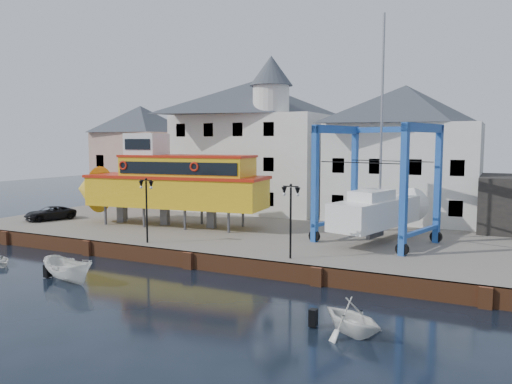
% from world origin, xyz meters
% --- Properties ---
extents(ground, '(140.00, 140.00, 0.00)m').
position_xyz_m(ground, '(0.00, 0.00, 0.00)').
color(ground, black).
rests_on(ground, ground).
extents(hardstanding, '(44.00, 22.00, 1.00)m').
position_xyz_m(hardstanding, '(0.00, 11.00, 0.50)').
color(hardstanding, slate).
rests_on(hardstanding, ground).
extents(quay_wall, '(44.00, 0.47, 1.00)m').
position_xyz_m(quay_wall, '(-0.00, 0.10, 0.50)').
color(quay_wall, brown).
rests_on(quay_wall, ground).
extents(building_pink, '(8.00, 7.00, 10.30)m').
position_xyz_m(building_pink, '(-18.00, 18.00, 6.15)').
color(building_pink, tan).
rests_on(building_pink, hardstanding).
extents(building_white_main, '(14.00, 8.30, 14.00)m').
position_xyz_m(building_white_main, '(-4.87, 18.39, 7.34)').
color(building_white_main, silver).
rests_on(building_white_main, hardstanding).
extents(building_white_right, '(12.00, 8.00, 11.20)m').
position_xyz_m(building_white_right, '(9.00, 19.00, 6.60)').
color(building_white_right, silver).
rests_on(building_white_right, hardstanding).
extents(lamp_post_left, '(1.12, 0.32, 4.20)m').
position_xyz_m(lamp_post_left, '(-4.00, 1.20, 4.17)').
color(lamp_post_left, black).
rests_on(lamp_post_left, hardstanding).
extents(lamp_post_right, '(1.12, 0.32, 4.20)m').
position_xyz_m(lamp_post_right, '(6.00, 1.20, 4.17)').
color(lamp_post_right, black).
rests_on(lamp_post_right, hardstanding).
extents(tour_boat, '(16.79, 5.67, 7.17)m').
position_xyz_m(tour_boat, '(-7.14, 7.40, 4.38)').
color(tour_boat, '#59595E').
rests_on(tour_boat, hardstanding).
extents(travel_lift, '(7.96, 9.98, 14.61)m').
position_xyz_m(travel_lift, '(9.43, 8.71, 3.43)').
color(travel_lift, '#1F40A1').
rests_on(travel_lift, hardstanding).
extents(van, '(3.26, 4.45, 1.12)m').
position_xyz_m(van, '(-17.38, 5.25, 1.56)').
color(van, black).
rests_on(van, hardstanding).
extents(motorboat_a, '(4.07, 2.21, 1.49)m').
position_xyz_m(motorboat_a, '(-4.30, -5.12, 0.00)').
color(motorboat_a, white).
rests_on(motorboat_a, ground).
extents(motorboat_c, '(3.79, 3.64, 1.54)m').
position_xyz_m(motorboat_c, '(11.41, -5.64, 0.00)').
color(motorboat_c, white).
rests_on(motorboat_c, ground).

